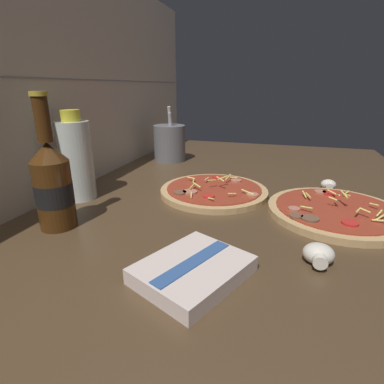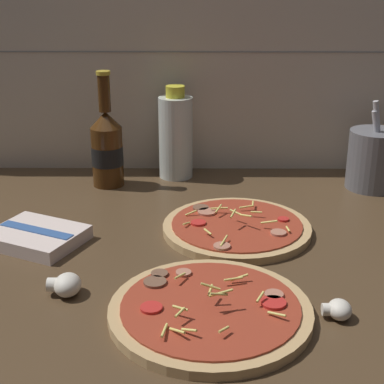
{
  "view_description": "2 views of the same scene",
  "coord_description": "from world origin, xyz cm",
  "px_view_note": "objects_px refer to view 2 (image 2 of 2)",
  "views": [
    {
      "loc": [
        -64.66,
        -6.55,
        28.34
      ],
      "look_at": [
        -6.31,
        11.03,
        6.76
      ],
      "focal_mm": 28.0,
      "sensor_mm": 36.0,
      "label": 1
    },
    {
      "loc": [
        -1.89,
        -88.79,
        47.39
      ],
      "look_at": [
        -2.76,
        7.66,
        10.65
      ],
      "focal_mm": 55.0,
      "sensor_mm": 36.0,
      "label": 2
    }
  ],
  "objects_px": {
    "pizza_far": "(236,227)",
    "mushroom_left": "(338,309)",
    "mushroom_right": "(66,285)",
    "beer_bottle": "(107,147)",
    "utensil_crock": "(374,159)",
    "oil_bottle": "(176,136)",
    "pizza_near": "(209,310)",
    "dish_towel": "(37,237)"
  },
  "relations": [
    {
      "from": "beer_bottle",
      "to": "pizza_far",
      "type": "bearing_deg",
      "value": -42.75
    },
    {
      "from": "oil_bottle",
      "to": "utensil_crock",
      "type": "bearing_deg",
      "value": -9.33
    },
    {
      "from": "mushroom_right",
      "to": "mushroom_left",
      "type": "bearing_deg",
      "value": -8.61
    },
    {
      "from": "pizza_far",
      "to": "oil_bottle",
      "type": "height_order",
      "value": "oil_bottle"
    },
    {
      "from": "pizza_far",
      "to": "mushroom_left",
      "type": "height_order",
      "value": "pizza_far"
    },
    {
      "from": "pizza_near",
      "to": "beer_bottle",
      "type": "distance_m",
      "value": 0.57
    },
    {
      "from": "pizza_near",
      "to": "oil_bottle",
      "type": "distance_m",
      "value": 0.59
    },
    {
      "from": "pizza_near",
      "to": "beer_bottle",
      "type": "xyz_separation_m",
      "value": [
        -0.21,
        0.52,
        0.08
      ]
    },
    {
      "from": "pizza_far",
      "to": "utensil_crock",
      "type": "xyz_separation_m",
      "value": [
        0.31,
        0.24,
        0.06
      ]
    },
    {
      "from": "pizza_far",
      "to": "utensil_crock",
      "type": "height_order",
      "value": "utensil_crock"
    },
    {
      "from": "mushroom_left",
      "to": "dish_towel",
      "type": "distance_m",
      "value": 0.53
    },
    {
      "from": "mushroom_left",
      "to": "dish_towel",
      "type": "xyz_separation_m",
      "value": [
        -0.47,
        0.23,
        -0.0
      ]
    },
    {
      "from": "mushroom_left",
      "to": "oil_bottle",
      "type": "bearing_deg",
      "value": 112.38
    },
    {
      "from": "pizza_near",
      "to": "oil_bottle",
      "type": "relative_size",
      "value": 1.35
    },
    {
      "from": "pizza_far",
      "to": "utensil_crock",
      "type": "relative_size",
      "value": 1.39
    },
    {
      "from": "beer_bottle",
      "to": "oil_bottle",
      "type": "relative_size",
      "value": 1.2
    },
    {
      "from": "pizza_near",
      "to": "oil_bottle",
      "type": "xyz_separation_m",
      "value": [
        -0.07,
        0.58,
        0.09
      ]
    },
    {
      "from": "beer_bottle",
      "to": "oil_bottle",
      "type": "distance_m",
      "value": 0.16
    },
    {
      "from": "beer_bottle",
      "to": "oil_bottle",
      "type": "xyz_separation_m",
      "value": [
        0.15,
        0.06,
        0.01
      ]
    },
    {
      "from": "oil_bottle",
      "to": "mushroom_right",
      "type": "xyz_separation_m",
      "value": [
        -0.14,
        -0.53,
        -0.08
      ]
    },
    {
      "from": "utensil_crock",
      "to": "mushroom_left",
      "type": "bearing_deg",
      "value": -109.99
    },
    {
      "from": "oil_bottle",
      "to": "mushroom_left",
      "type": "height_order",
      "value": "oil_bottle"
    },
    {
      "from": "pizza_near",
      "to": "pizza_far",
      "type": "bearing_deg",
      "value": 78.84
    },
    {
      "from": "pizza_far",
      "to": "mushroom_left",
      "type": "relative_size",
      "value": 6.67
    },
    {
      "from": "utensil_crock",
      "to": "pizza_far",
      "type": "bearing_deg",
      "value": -142.77
    },
    {
      "from": "utensil_crock",
      "to": "dish_towel",
      "type": "bearing_deg",
      "value": -156.68
    },
    {
      "from": "dish_towel",
      "to": "mushroom_right",
      "type": "bearing_deg",
      "value": -63.24
    },
    {
      "from": "pizza_near",
      "to": "mushroom_right",
      "type": "relative_size",
      "value": 5.71
    },
    {
      "from": "pizza_far",
      "to": "beer_bottle",
      "type": "height_order",
      "value": "beer_bottle"
    },
    {
      "from": "mushroom_left",
      "to": "mushroom_right",
      "type": "distance_m",
      "value": 0.39
    },
    {
      "from": "pizza_near",
      "to": "pizza_far",
      "type": "xyz_separation_m",
      "value": [
        0.05,
        0.28,
        -0.0
      ]
    },
    {
      "from": "pizza_far",
      "to": "mushroom_left",
      "type": "bearing_deg",
      "value": -66.72
    },
    {
      "from": "pizza_far",
      "to": "mushroom_right",
      "type": "xyz_separation_m",
      "value": [
        -0.26,
        -0.22,
        0.01
      ]
    },
    {
      "from": "pizza_near",
      "to": "pizza_far",
      "type": "relative_size",
      "value": 1.05
    },
    {
      "from": "mushroom_left",
      "to": "mushroom_right",
      "type": "relative_size",
      "value": 0.82
    },
    {
      "from": "beer_bottle",
      "to": "mushroom_right",
      "type": "distance_m",
      "value": 0.48
    },
    {
      "from": "pizza_far",
      "to": "dish_towel",
      "type": "distance_m",
      "value": 0.35
    },
    {
      "from": "beer_bottle",
      "to": "dish_towel",
      "type": "xyz_separation_m",
      "value": [
        -0.08,
        -0.3,
        -0.07
      ]
    },
    {
      "from": "dish_towel",
      "to": "oil_bottle",
      "type": "bearing_deg",
      "value": 57.02
    },
    {
      "from": "pizza_far",
      "to": "mushroom_right",
      "type": "distance_m",
      "value": 0.35
    },
    {
      "from": "beer_bottle",
      "to": "mushroom_right",
      "type": "xyz_separation_m",
      "value": [
        0.0,
        -0.47,
        -0.07
      ]
    },
    {
      "from": "mushroom_left",
      "to": "beer_bottle",
      "type": "bearing_deg",
      "value": 126.31
    }
  ]
}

